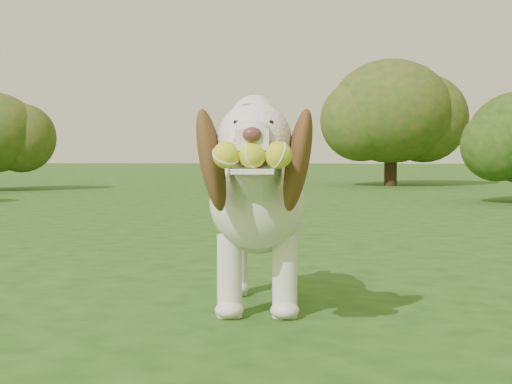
{
  "coord_description": "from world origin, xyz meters",
  "views": [
    {
      "loc": [
        0.07,
        -3.15,
        0.68
      ],
      "look_at": [
        -0.23,
        -0.12,
        0.52
      ],
      "focal_mm": 55.0,
      "sensor_mm": 36.0,
      "label": 1
    }
  ],
  "objects": [
    {
      "name": "ground",
      "position": [
        0.0,
        0.0,
        0.0
      ],
      "size": [
        80.0,
        80.0,
        0.0
      ],
      "primitive_type": "plane",
      "color": "#1C4313",
      "rests_on": "ground"
    },
    {
      "name": "dog",
      "position": [
        -0.25,
        0.16,
        0.47
      ],
      "size": [
        0.49,
        1.36,
        0.89
      ],
      "rotation": [
        0.0,
        0.0,
        0.07
      ],
      "color": "white",
      "rests_on": "ground"
    },
    {
      "name": "shrub_i",
      "position": [
        1.21,
        12.39,
        1.46
      ],
      "size": [
        2.39,
        2.39,
        2.48
      ],
      "color": "#382314",
      "rests_on": "ground"
    }
  ]
}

